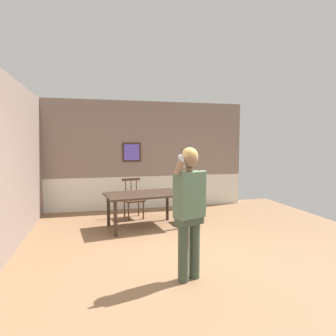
{
  "coord_description": "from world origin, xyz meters",
  "views": [
    {
      "loc": [
        -1.32,
        -4.2,
        1.8
      ],
      "look_at": [
        -0.28,
        0.02,
        1.41
      ],
      "focal_mm": 30.95,
      "sensor_mm": 36.0,
      "label": 1
    }
  ],
  "objects": [
    {
      "name": "person_figure",
      "position": [
        -0.17,
        -0.71,
        1.0
      ],
      "size": [
        0.5,
        0.34,
        1.73
      ],
      "rotation": [
        0.0,
        0.0,
        3.53
      ],
      "color": "#3A493A",
      "rests_on": "ground_plane"
    },
    {
      "name": "chair_near_window",
      "position": [
        0.78,
        1.9,
        0.47
      ],
      "size": [
        0.45,
        0.45,
        0.98
      ],
      "rotation": [
        0.0,
        0.0,
        1.65
      ],
      "color": "#2D2319",
      "rests_on": "ground_plane"
    },
    {
      "name": "room_back_partition",
      "position": [
        -0.0,
        3.57,
        1.39
      ],
      "size": [
        5.44,
        0.17,
        2.88
      ],
      "color": "gray",
      "rests_on": "ground_plane"
    },
    {
      "name": "ground_plane",
      "position": [
        0.0,
        0.0,
        0.0
      ],
      "size": [
        7.84,
        7.84,
        0.0
      ],
      "primitive_type": "plane",
      "color": "#846042"
    },
    {
      "name": "dining_table",
      "position": [
        -0.38,
        1.73,
        0.64
      ],
      "size": [
        1.68,
        1.14,
        0.73
      ],
      "rotation": [
        0.0,
        0.0,
        0.14
      ],
      "color": "#38281E",
      "rests_on": "ground_plane"
    },
    {
      "name": "chair_by_doorway",
      "position": [
        -0.5,
        2.58,
        0.46
      ],
      "size": [
        0.52,
        0.52,
        0.93
      ],
      "rotation": [
        0.0,
        0.0,
        3.31
      ],
      "color": "#513823",
      "rests_on": "ground_plane"
    }
  ]
}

